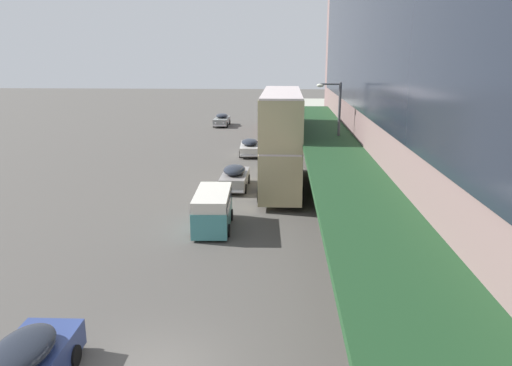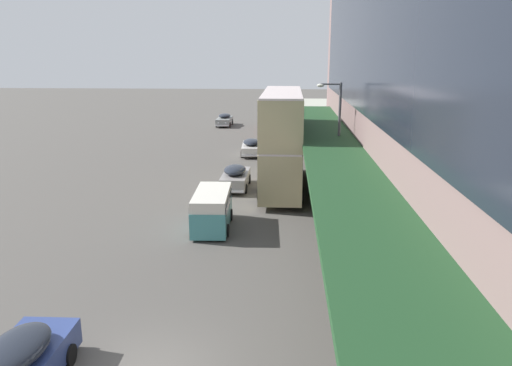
{
  "view_description": "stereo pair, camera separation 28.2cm",
  "coord_description": "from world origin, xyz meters",
  "px_view_note": "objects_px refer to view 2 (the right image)",
  "views": [
    {
      "loc": [
        3.62,
        -12.17,
        8.8
      ],
      "look_at": [
        2.15,
        16.44,
        1.4
      ],
      "focal_mm": 35.0,
      "sensor_mm": 36.0,
      "label": 1
    },
    {
      "loc": [
        3.9,
        -12.15,
        8.8
      ],
      "look_at": [
        2.15,
        16.44,
        1.4
      ],
      "focal_mm": 35.0,
      "sensor_mm": 36.0,
      "label": 2
    }
  ],
  "objects_px": {
    "vw_van": "(212,207)",
    "street_lamp": "(336,132)",
    "transit_bus_kerbside_front": "(290,114)",
    "transit_bus_kerbside_rear": "(282,137)",
    "sedan_far_back": "(235,177)",
    "sedan_oncoming_front": "(225,120)",
    "sedan_trailing_mid": "(251,147)",
    "pedestrian_at_kerb": "(347,247)"
  },
  "relations": [
    {
      "from": "sedan_far_back",
      "to": "transit_bus_kerbside_front",
      "type": "bearing_deg",
      "value": 81.91
    },
    {
      "from": "vw_van",
      "to": "street_lamp",
      "type": "distance_m",
      "value": 9.47
    },
    {
      "from": "sedan_far_back",
      "to": "sedan_oncoming_front",
      "type": "bearing_deg",
      "value": 98.37
    },
    {
      "from": "street_lamp",
      "to": "transit_bus_kerbside_rear",
      "type": "bearing_deg",
      "value": 144.56
    },
    {
      "from": "sedan_oncoming_front",
      "to": "sedan_far_back",
      "type": "distance_m",
      "value": 30.64
    },
    {
      "from": "transit_bus_kerbside_front",
      "to": "pedestrian_at_kerb",
      "type": "height_order",
      "value": "transit_bus_kerbside_front"
    },
    {
      "from": "transit_bus_kerbside_rear",
      "to": "pedestrian_at_kerb",
      "type": "xyz_separation_m",
      "value": [
        2.83,
        -13.52,
        -2.31
      ]
    },
    {
      "from": "transit_bus_kerbside_rear",
      "to": "street_lamp",
      "type": "distance_m",
      "value": 4.14
    },
    {
      "from": "sedan_trailing_mid",
      "to": "pedestrian_at_kerb",
      "type": "bearing_deg",
      "value": -77.21
    },
    {
      "from": "sedan_oncoming_front",
      "to": "vw_van",
      "type": "xyz_separation_m",
      "value": [
        4.06,
        -38.23,
        0.33
      ]
    },
    {
      "from": "transit_bus_kerbside_front",
      "to": "street_lamp",
      "type": "distance_m",
      "value": 29.21
    },
    {
      "from": "sedan_trailing_mid",
      "to": "vw_van",
      "type": "distance_m",
      "value": 19.58
    },
    {
      "from": "sedan_trailing_mid",
      "to": "vw_van",
      "type": "xyz_separation_m",
      "value": [
        -0.67,
        -19.56,
        0.36
      ]
    },
    {
      "from": "vw_van",
      "to": "street_lamp",
      "type": "height_order",
      "value": "street_lamp"
    },
    {
      "from": "sedan_oncoming_front",
      "to": "street_lamp",
      "type": "height_order",
      "value": "street_lamp"
    },
    {
      "from": "vw_van",
      "to": "street_lamp",
      "type": "bearing_deg",
      "value": 40.27
    },
    {
      "from": "sedan_oncoming_front",
      "to": "pedestrian_at_kerb",
      "type": "bearing_deg",
      "value": -76.59
    },
    {
      "from": "transit_bus_kerbside_front",
      "to": "street_lamp",
      "type": "relative_size",
      "value": 1.34
    },
    {
      "from": "sedan_far_back",
      "to": "street_lamp",
      "type": "xyz_separation_m",
      "value": [
        6.42,
        -2.14,
        3.44
      ]
    },
    {
      "from": "transit_bus_kerbside_front",
      "to": "sedan_trailing_mid",
      "type": "relative_size",
      "value": 2.06
    },
    {
      "from": "transit_bus_kerbside_front",
      "to": "transit_bus_kerbside_rear",
      "type": "height_order",
      "value": "transit_bus_kerbside_rear"
    },
    {
      "from": "transit_bus_kerbside_rear",
      "to": "sedan_far_back",
      "type": "distance_m",
      "value": 4.12
    },
    {
      "from": "sedan_trailing_mid",
      "to": "sedan_far_back",
      "type": "relative_size",
      "value": 1.02
    },
    {
      "from": "transit_bus_kerbside_rear",
      "to": "vw_van",
      "type": "height_order",
      "value": "transit_bus_kerbside_rear"
    },
    {
      "from": "sedan_trailing_mid",
      "to": "street_lamp",
      "type": "relative_size",
      "value": 0.65
    },
    {
      "from": "sedan_far_back",
      "to": "vw_van",
      "type": "xyz_separation_m",
      "value": [
        -0.4,
        -7.91,
        0.3
      ]
    },
    {
      "from": "transit_bus_kerbside_rear",
      "to": "street_lamp",
      "type": "bearing_deg",
      "value": -35.44
    },
    {
      "from": "sedan_oncoming_front",
      "to": "street_lamp",
      "type": "distance_m",
      "value": 34.4
    },
    {
      "from": "sedan_far_back",
      "to": "vw_van",
      "type": "relative_size",
      "value": 0.97
    },
    {
      "from": "pedestrian_at_kerb",
      "to": "street_lamp",
      "type": "xyz_separation_m",
      "value": [
        0.48,
        11.16,
        3.06
      ]
    },
    {
      "from": "pedestrian_at_kerb",
      "to": "street_lamp",
      "type": "relative_size",
      "value": 0.26
    },
    {
      "from": "transit_bus_kerbside_rear",
      "to": "pedestrian_at_kerb",
      "type": "distance_m",
      "value": 14.01
    },
    {
      "from": "sedan_trailing_mid",
      "to": "sedan_far_back",
      "type": "height_order",
      "value": "sedan_far_back"
    },
    {
      "from": "sedan_oncoming_front",
      "to": "pedestrian_at_kerb",
      "type": "relative_size",
      "value": 2.59
    },
    {
      "from": "sedan_oncoming_front",
      "to": "sedan_trailing_mid",
      "type": "bearing_deg",
      "value": -75.76
    },
    {
      "from": "transit_bus_kerbside_front",
      "to": "sedan_far_back",
      "type": "distance_m",
      "value": 27.16
    },
    {
      "from": "sedan_trailing_mid",
      "to": "street_lamp",
      "type": "xyz_separation_m",
      "value": [
        6.14,
        -13.79,
        3.51
      ]
    },
    {
      "from": "transit_bus_kerbside_rear",
      "to": "vw_van",
      "type": "relative_size",
      "value": 2.44
    },
    {
      "from": "transit_bus_kerbside_front",
      "to": "pedestrian_at_kerb",
      "type": "xyz_separation_m",
      "value": [
        2.12,
        -40.16,
        -0.71
      ]
    },
    {
      "from": "transit_bus_kerbside_front",
      "to": "sedan_oncoming_front",
      "type": "distance_m",
      "value": 9.04
    },
    {
      "from": "transit_bus_kerbside_rear",
      "to": "sedan_trailing_mid",
      "type": "distance_m",
      "value": 12.09
    },
    {
      "from": "transit_bus_kerbside_front",
      "to": "sedan_trailing_mid",
      "type": "bearing_deg",
      "value": -103.12
    }
  ]
}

